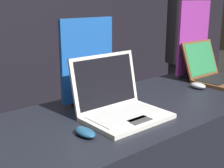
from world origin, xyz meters
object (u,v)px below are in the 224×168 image
Objects in this scene: person_bystander at (182,55)px; mouse_back at (198,86)px; promo_stand_middle at (87,64)px; laptop_middle at (118,103)px; promo_stand_back at (193,41)px; mouse_middle at (85,132)px; laptop_back at (213,72)px.

mouse_back is at bearing -137.52° from person_bystander.
person_bystander is (1.52, 0.56, -0.21)m from promo_stand_middle.
promo_stand_back is (0.90, 0.25, 0.19)m from laptop_middle.
person_bystander is at bearing 26.55° from mouse_middle.
person_bystander is at bearing 49.50° from laptop_back.
laptop_back is at bearing -90.00° from promo_stand_back.
promo_stand_back is at bearing -138.23° from person_bystander.
promo_stand_back is (0.90, 0.01, 0.04)m from promo_stand_middle.
laptop_middle reaches higher than mouse_back.
laptop_middle is 1.10× the size of laptop_back.
person_bystander is at bearing 20.26° from promo_stand_middle.
mouse_back is at bearing 2.77° from laptop_middle.
mouse_middle is at bearing -172.15° from laptop_back.
laptop_back is (1.15, 0.16, 0.04)m from mouse_middle.
laptop_back reaches higher than mouse_middle.
laptop_middle reaches higher than laptop_back.
laptop_back is (0.90, 0.08, -0.00)m from laptop_middle.
laptop_back is 0.66× the size of promo_stand_back.
laptop_middle is at bearing -177.23° from mouse_back.
promo_stand_middle is at bearing 52.43° from mouse_middle.
promo_stand_middle is 0.90m from promo_stand_back.
laptop_middle is 1.72m from person_bystander.
laptop_back is at bearing 7.85° from mouse_middle.
person_bystander reaches higher than laptop_back.
mouse_middle is 1.98m from person_bystander.
promo_stand_back is at bearing 15.55° from laptop_middle.
mouse_back is 0.06× the size of person_bystander.
promo_stand_back is at bearing 16.04° from mouse_middle.
promo_stand_middle is 1.29× the size of laptop_back.
promo_stand_back is at bearing 0.51° from promo_stand_middle.
mouse_middle is 0.22× the size of promo_stand_back.
laptop_middle is 0.85× the size of promo_stand_middle.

